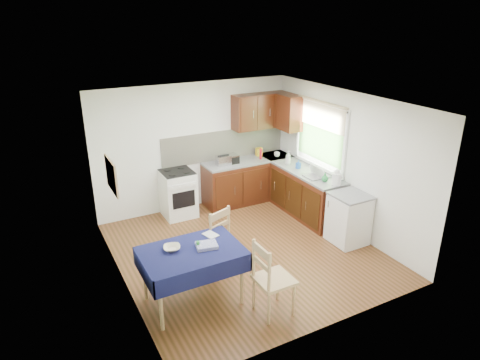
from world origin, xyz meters
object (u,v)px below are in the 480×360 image
sandwich_press (230,159)px  chair_near (271,277)px  chair_far (213,236)px  dining_table (192,257)px  dish_rack (317,175)px  kettle (337,178)px  toaster (223,160)px

sandwich_press → chair_near: bearing=-90.5°
chair_far → sandwich_press: size_ratio=3.49×
dining_table → chair_far: bearing=68.6°
dish_rack → kettle: kettle is taller
dining_table → chair_near: size_ratio=1.26×
chair_near → dish_rack: bearing=-49.2°
chair_far → dish_rack: bearing=173.7°
chair_far → kettle: kettle is taller
chair_near → dining_table: bearing=48.5°
chair_far → toaster: toaster is taller
chair_near → sandwich_press: sandwich_press is taller
dish_rack → chair_far: bearing=177.7°
dish_rack → kettle: (0.06, -0.46, 0.10)m
kettle → toaster: bearing=125.4°
toaster → dish_rack: bearing=-64.9°
chair_near → sandwich_press: size_ratio=3.52×
dish_rack → sandwich_press: bearing=110.8°
dining_table → kettle: 3.13m
chair_near → kettle: (2.23, 1.43, 0.47)m
chair_far → chair_near: bearing=78.9°
toaster → chair_far: bearing=-137.1°
toaster → kettle: (1.30, -1.84, 0.03)m
dining_table → sandwich_press: bearing=76.6°
dish_rack → dining_table: bearing=-174.0°
sandwich_press → chair_far: bearing=-105.2°
chair_far → sandwich_press: (1.30, 2.00, 0.43)m
toaster → dish_rack: (1.24, -1.37, -0.07)m
dining_table → chair_far: chair_far is taller
sandwich_press → toaster: bearing=-144.4°
dining_table → sandwich_press: 3.25m
toaster → dining_table: bearing=-140.9°
chair_near → chair_far: bearing=8.5°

